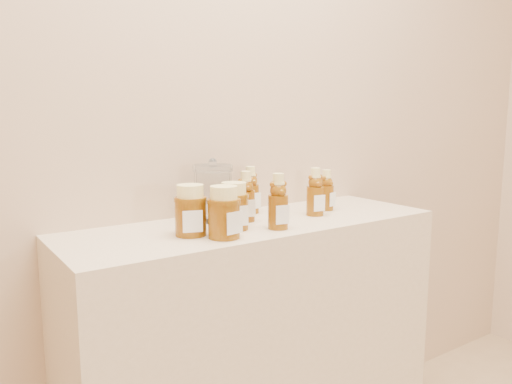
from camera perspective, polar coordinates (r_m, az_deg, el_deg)
wall_back at (r=1.68m, az=-3.91°, el=12.94°), size 3.50×0.02×2.70m
display_table at (r=1.70m, az=0.04°, el=-18.41°), size 1.20×0.40×0.90m
bear_bottle_back_left at (r=1.55m, az=-1.18°, el=-0.12°), size 0.07×0.07×0.18m
bear_bottle_back_mid at (r=1.67m, az=-0.64°, el=0.60°), size 0.07×0.07×0.18m
bear_bottle_back_right at (r=1.74m, az=8.04°, el=0.52°), size 0.07×0.07×0.16m
bear_bottle_front_left at (r=1.44m, az=2.55°, el=-0.64°), size 0.07×0.07×0.18m
bear_bottle_front_right at (r=1.65m, az=6.78°, el=0.38°), size 0.07×0.07×0.18m
honey_jar_left at (r=1.38m, az=-7.50°, el=-2.07°), size 0.12×0.12×0.14m
honey_jar_back at (r=1.44m, az=-2.54°, el=-1.60°), size 0.10×0.10×0.14m
honey_jar_front at (r=1.34m, az=-3.69°, el=-2.31°), size 0.10×0.10×0.14m
glass_canister at (r=1.56m, az=-4.92°, el=0.19°), size 0.14×0.14×0.19m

